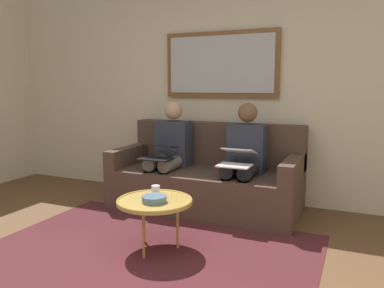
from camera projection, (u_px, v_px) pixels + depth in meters
name	position (u px, v px, depth m)	size (l,w,h in m)	color
wall_rear	(223.00, 87.00, 4.46)	(6.00, 0.12, 2.60)	beige
area_rug	(149.00, 251.00, 3.07)	(2.60, 1.80, 0.01)	#4C1E23
couch	(207.00, 179.00, 4.17)	(1.98, 0.90, 0.90)	#4C382D
framed_mirror	(221.00, 64.00, 4.34)	(1.33, 0.05, 0.74)	brown
coffee_table	(155.00, 202.00, 3.05)	(0.60, 0.60, 0.42)	tan
cup	(156.00, 191.00, 3.14)	(0.07, 0.07, 0.09)	silver
bowl	(154.00, 199.00, 2.98)	(0.19, 0.19, 0.05)	slate
person_left	(244.00, 156.00, 3.90)	(0.38, 0.58, 1.14)	#2D3342
laptop_white	(237.00, 157.00, 3.68)	(0.31, 0.38, 0.16)	white
person_right	(170.00, 150.00, 4.23)	(0.38, 0.58, 1.14)	#2D3342
laptop_black	(159.00, 152.00, 4.01)	(0.33, 0.35, 0.15)	black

